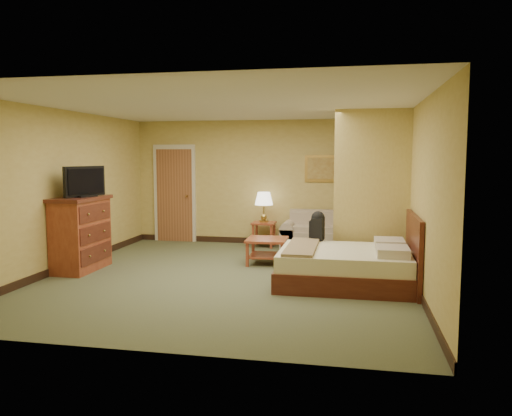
% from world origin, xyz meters
% --- Properties ---
extents(floor, '(6.00, 6.00, 0.00)m').
position_xyz_m(floor, '(0.00, 0.00, 0.00)').
color(floor, '#515839').
rests_on(floor, ground).
extents(ceiling, '(6.00, 6.00, 0.00)m').
position_xyz_m(ceiling, '(0.00, 0.00, 2.60)').
color(ceiling, white).
rests_on(ceiling, back_wall).
extents(back_wall, '(5.50, 0.02, 2.60)m').
position_xyz_m(back_wall, '(0.00, 3.00, 1.30)').
color(back_wall, tan).
rests_on(back_wall, floor).
extents(left_wall, '(0.02, 6.00, 2.60)m').
position_xyz_m(left_wall, '(-2.75, 0.00, 1.30)').
color(left_wall, tan).
rests_on(left_wall, floor).
extents(right_wall, '(0.02, 6.00, 2.60)m').
position_xyz_m(right_wall, '(2.75, 0.00, 1.30)').
color(right_wall, tan).
rests_on(right_wall, floor).
extents(partition, '(1.20, 0.15, 2.60)m').
position_xyz_m(partition, '(2.15, 0.93, 1.30)').
color(partition, tan).
rests_on(partition, floor).
extents(door, '(0.94, 0.16, 2.10)m').
position_xyz_m(door, '(-1.95, 2.96, 1.03)').
color(door, beige).
rests_on(door, floor).
extents(baseboard, '(5.50, 0.02, 0.12)m').
position_xyz_m(baseboard, '(0.00, 2.99, 0.06)').
color(baseboard, black).
rests_on(baseboard, floor).
extents(loveseat, '(1.53, 0.71, 0.77)m').
position_xyz_m(loveseat, '(1.23, 2.57, 0.25)').
color(loveseat, tan).
rests_on(loveseat, floor).
extents(side_table, '(0.46, 0.46, 0.51)m').
position_xyz_m(side_table, '(0.08, 2.65, 0.34)').
color(side_table, maroon).
rests_on(side_table, floor).
extents(table_lamp, '(0.37, 0.37, 0.61)m').
position_xyz_m(table_lamp, '(0.08, 2.65, 0.98)').
color(table_lamp, '#A7893D').
rests_on(table_lamp, side_table).
extents(coffee_table, '(0.71, 0.71, 0.44)m').
position_xyz_m(coffee_table, '(0.42, 1.07, 0.32)').
color(coffee_table, maroon).
rests_on(coffee_table, floor).
extents(wall_picture, '(0.71, 0.04, 0.55)m').
position_xyz_m(wall_picture, '(1.23, 2.97, 1.60)').
color(wall_picture, '#B78E3F').
rests_on(wall_picture, back_wall).
extents(dresser, '(0.59, 1.13, 1.20)m').
position_xyz_m(dresser, '(-2.48, 0.01, 0.61)').
color(dresser, maroon).
rests_on(dresser, floor).
extents(tv, '(0.30, 0.79, 0.49)m').
position_xyz_m(tv, '(-2.38, 0.01, 1.43)').
color(tv, black).
rests_on(tv, dresser).
extents(bed, '(1.94, 1.61, 1.04)m').
position_xyz_m(bed, '(1.82, -0.10, 0.28)').
color(bed, '#481910').
rests_on(bed, floor).
extents(backpack, '(0.22, 0.29, 0.47)m').
position_xyz_m(backpack, '(1.31, 0.67, 0.76)').
color(backpack, black).
rests_on(backpack, bed).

